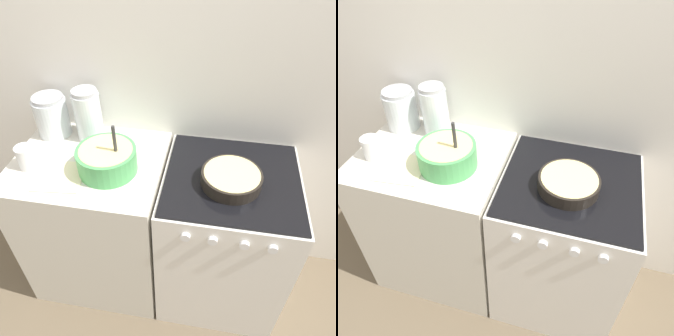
% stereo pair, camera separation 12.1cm
% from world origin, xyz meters
% --- Properties ---
extents(ground_plane, '(12.00, 12.00, 0.00)m').
position_xyz_m(ground_plane, '(0.00, 0.00, 0.00)').
color(ground_plane, brown).
extents(wall_back, '(4.44, 0.05, 2.40)m').
position_xyz_m(wall_back, '(0.00, 0.62, 1.20)').
color(wall_back, white).
rests_on(wall_back, ground_plane).
extents(countertop_cabinet, '(0.72, 0.60, 0.90)m').
position_xyz_m(countertop_cabinet, '(-0.36, 0.30, 0.45)').
color(countertop_cabinet, silver).
rests_on(countertop_cabinet, ground_plane).
extents(stove, '(0.63, 0.61, 0.90)m').
position_xyz_m(stove, '(0.33, 0.30, 0.45)').
color(stove, white).
rests_on(stove, ground_plane).
extents(mixing_bowl, '(0.27, 0.27, 0.24)m').
position_xyz_m(mixing_bowl, '(-0.24, 0.25, 0.96)').
color(mixing_bowl, '#4CA559').
rests_on(mixing_bowl, countertop_cabinet).
extents(baking_pan, '(0.27, 0.27, 0.06)m').
position_xyz_m(baking_pan, '(0.32, 0.25, 0.93)').
color(baking_pan, black).
rests_on(baking_pan, stove).
extents(storage_jar_left, '(0.17, 0.17, 0.21)m').
position_xyz_m(storage_jar_left, '(-0.61, 0.49, 0.99)').
color(storage_jar_left, silver).
rests_on(storage_jar_left, countertop_cabinet).
extents(storage_jar_middle, '(0.13, 0.13, 0.27)m').
position_xyz_m(storage_jar_middle, '(-0.41, 0.49, 1.01)').
color(storage_jar_middle, silver).
rests_on(storage_jar_middle, countertop_cabinet).
extents(tin_can, '(0.08, 0.08, 0.11)m').
position_xyz_m(tin_can, '(-0.61, 0.21, 0.95)').
color(tin_can, silver).
rests_on(tin_can, countertop_cabinet).
extents(recipe_page, '(0.23, 0.23, 0.01)m').
position_xyz_m(recipe_page, '(-0.44, 0.17, 0.90)').
color(recipe_page, beige).
rests_on(recipe_page, countertop_cabinet).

